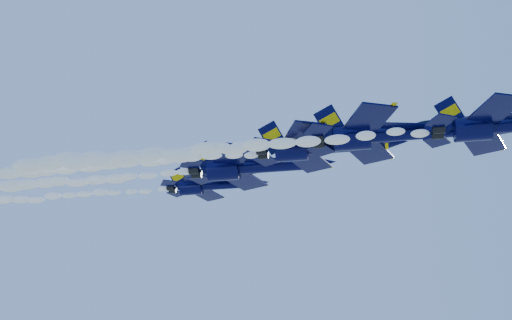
% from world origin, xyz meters
% --- Properties ---
extents(jet_lead, '(15.22, 12.48, 5.66)m').
position_xyz_m(jet_lead, '(19.45, -12.92, 148.53)').
color(jet_lead, black).
extents(smoke_trail_jet_lead, '(36.77, 1.57, 1.42)m').
position_xyz_m(smoke_trail_jet_lead, '(-5.44, -12.92, 148.17)').
color(smoke_trail_jet_lead, white).
extents(jet_second, '(19.09, 15.66, 7.09)m').
position_xyz_m(jet_second, '(9.36, -1.92, 153.88)').
color(jet_second, black).
extents(smoke_trail_jet_second, '(36.77, 1.97, 1.78)m').
position_xyz_m(smoke_trail_jet_second, '(-17.19, -1.92, 153.49)').
color(smoke_trail_jet_second, white).
extents(jet_third, '(17.89, 14.68, 6.65)m').
position_xyz_m(jet_third, '(1.89, 1.75, 154.59)').
color(jet_third, black).
extents(smoke_trail_jet_third, '(36.77, 1.85, 1.67)m').
position_xyz_m(smoke_trail_jet_third, '(-24.15, 1.75, 154.21)').
color(smoke_trail_jet_third, white).
extents(jet_fourth, '(20.02, 16.42, 7.44)m').
position_xyz_m(jet_fourth, '(-8.04, 10.95, 156.73)').
color(jet_fourth, black).
extents(smoke_trail_jet_fourth, '(36.77, 2.07, 1.86)m').
position_xyz_m(smoke_trail_jet_fourth, '(-34.98, 10.95, 156.33)').
color(smoke_trail_jet_fourth, white).
extents(jet_fifth, '(15.66, 12.84, 5.82)m').
position_xyz_m(jet_fifth, '(-15.99, 20.40, 158.31)').
color(jet_fifth, black).
extents(smoke_trail_jet_fifth, '(36.77, 1.62, 1.46)m').
position_xyz_m(smoke_trail_jet_fifth, '(-41.07, 20.40, 157.95)').
color(smoke_trail_jet_fifth, white).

